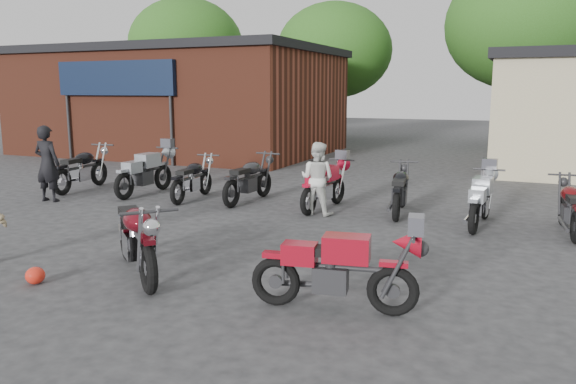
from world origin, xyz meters
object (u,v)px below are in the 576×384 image
at_px(helmet, 35,275).
at_px(row_bike_1, 145,170).
at_px(person_dark, 47,164).
at_px(row_bike_7, 570,204).
at_px(row_bike_0, 82,166).
at_px(row_bike_4, 325,184).
at_px(row_bike_5, 400,188).
at_px(row_bike_6, 481,198).
at_px(person_light, 317,178).
at_px(row_bike_2, 193,177).
at_px(vintage_motorcycle, 136,233).
at_px(sportbike, 337,266).
at_px(row_bike_3, 249,177).

distance_m(helmet, row_bike_1, 6.65).
distance_m(helmet, person_dark, 6.20).
bearing_deg(row_bike_7, row_bike_0, 84.05).
height_order(row_bike_0, row_bike_7, row_bike_0).
height_order(row_bike_4, row_bike_7, row_bike_4).
bearing_deg(row_bike_5, helmet, 142.99).
xyz_separation_m(row_bike_0, row_bike_6, (9.92, -0.03, -0.06)).
xyz_separation_m(person_dark, person_light, (6.28, 1.19, -0.13)).
distance_m(person_dark, row_bike_2, 3.37).
distance_m(row_bike_1, row_bike_7, 9.55).
bearing_deg(person_dark, row_bike_5, -171.31).
bearing_deg(row_bike_6, vintage_motorcycle, 144.59).
bearing_deg(vintage_motorcycle, row_bike_2, 156.55).
relative_size(helmet, row_bike_4, 0.13).
bearing_deg(row_bike_1, row_bike_6, -90.91).
bearing_deg(row_bike_5, row_bike_4, 88.56).
distance_m(helmet, row_bike_0, 7.54).
bearing_deg(row_bike_1, row_bike_4, -88.41).
bearing_deg(row_bike_7, helmet, 125.03).
bearing_deg(sportbike, helmet, -179.69).
bearing_deg(helmet, row_bike_4, 72.36).
relative_size(helmet, row_bike_5, 0.13).
bearing_deg(sportbike, row_bike_0, 139.60).
xyz_separation_m(row_bike_1, row_bike_2, (1.46, -0.09, -0.06)).
bearing_deg(vintage_motorcycle, helmet, -102.26).
bearing_deg(row_bike_1, row_bike_7, -90.48).
distance_m(row_bike_2, row_bike_3, 1.40).
distance_m(vintage_motorcycle, row_bike_5, 6.03).
bearing_deg(row_bike_1, person_light, -94.97).
bearing_deg(row_bike_6, row_bike_1, 92.74).
xyz_separation_m(person_light, row_bike_1, (-4.76, 0.44, -0.15)).
distance_m(row_bike_2, row_bike_6, 6.56).
relative_size(row_bike_1, row_bike_2, 1.11).
distance_m(person_dark, row_bike_7, 11.18).
height_order(vintage_motorcycle, row_bike_1, vintage_motorcycle).
xyz_separation_m(helmet, row_bike_2, (-1.33, 5.93, 0.43)).
xyz_separation_m(row_bike_4, row_bike_6, (3.28, -0.28, -0.01)).
bearing_deg(sportbike, row_bike_7, 52.30).
distance_m(row_bike_2, row_bike_5, 4.91).
distance_m(row_bike_1, row_bike_2, 1.46).
xyz_separation_m(person_dark, row_bike_1, (1.53, 1.63, -0.28)).
relative_size(helmet, row_bike_6, 0.13).
bearing_deg(vintage_motorcycle, row_bike_6, 91.98).
relative_size(person_dark, row_bike_2, 0.94).
relative_size(row_bike_0, row_bike_6, 1.11).
distance_m(helmet, row_bike_3, 6.23).
xyz_separation_m(row_bike_0, row_bike_3, (4.74, 0.33, -0.03)).
distance_m(row_bike_5, row_bike_7, 3.22).
distance_m(sportbike, row_bike_6, 5.26).
bearing_deg(person_light, row_bike_6, -171.33).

